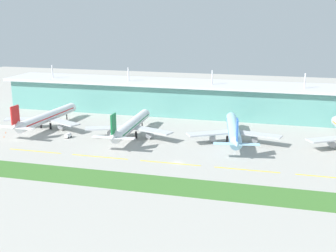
{
  "coord_description": "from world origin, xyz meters",
  "views": [
    {
      "loc": [
        44.17,
        -181.19,
        64.94
      ],
      "look_at": [
        -14.08,
        36.42,
        7.0
      ],
      "focal_mm": 46.89,
      "sensor_mm": 36.0,
      "label": 1
    }
  ],
  "objects_px": {
    "airliner_far_middle": "(234,130)",
    "baggage_cart": "(68,136)",
    "safety_cone_left_wingtip": "(4,137)",
    "safety_cone_nose_front": "(6,133)",
    "airliner_nearest": "(47,117)",
    "airliner_near_middle": "(131,125)"
  },
  "relations": [
    {
      "from": "airliner_far_middle",
      "to": "baggage_cart",
      "type": "distance_m",
      "value": 88.16
    },
    {
      "from": "airliner_far_middle",
      "to": "baggage_cart",
      "type": "relative_size",
      "value": 16.98
    },
    {
      "from": "safety_cone_left_wingtip",
      "to": "safety_cone_nose_front",
      "type": "xyz_separation_m",
      "value": [
        -4.19,
        7.59,
        0.0
      ]
    },
    {
      "from": "safety_cone_left_wingtip",
      "to": "safety_cone_nose_front",
      "type": "height_order",
      "value": "same"
    },
    {
      "from": "safety_cone_left_wingtip",
      "to": "airliner_far_middle",
      "type": "bearing_deg",
      "value": 10.77
    },
    {
      "from": "airliner_nearest",
      "to": "safety_cone_nose_front",
      "type": "distance_m",
      "value": 23.95
    },
    {
      "from": "baggage_cart",
      "to": "airliner_nearest",
      "type": "bearing_deg",
      "value": 144.01
    },
    {
      "from": "airliner_nearest",
      "to": "safety_cone_nose_front",
      "type": "xyz_separation_m",
      "value": [
        -16.62,
        -16.13,
        -6.1
      ]
    },
    {
      "from": "airliner_far_middle",
      "to": "airliner_nearest",
      "type": "bearing_deg",
      "value": 179.61
    },
    {
      "from": "airliner_far_middle",
      "to": "safety_cone_left_wingtip",
      "type": "relative_size",
      "value": 93.19
    },
    {
      "from": "airliner_far_middle",
      "to": "safety_cone_nose_front",
      "type": "height_order",
      "value": "airliner_far_middle"
    },
    {
      "from": "safety_cone_nose_front",
      "to": "airliner_nearest",
      "type": "bearing_deg",
      "value": 44.14
    },
    {
      "from": "airliner_near_middle",
      "to": "baggage_cart",
      "type": "bearing_deg",
      "value": -162.07
    },
    {
      "from": "airliner_far_middle",
      "to": "safety_cone_left_wingtip",
      "type": "bearing_deg",
      "value": -169.23
    },
    {
      "from": "baggage_cart",
      "to": "safety_cone_nose_front",
      "type": "distance_m",
      "value": 38.35
    },
    {
      "from": "airliner_nearest",
      "to": "baggage_cart",
      "type": "bearing_deg",
      "value": -35.99
    },
    {
      "from": "airliner_nearest",
      "to": "airliner_far_middle",
      "type": "bearing_deg",
      "value": -0.39
    },
    {
      "from": "baggage_cart",
      "to": "airliner_far_middle",
      "type": "bearing_deg",
      "value": 9.83
    },
    {
      "from": "airliner_nearest",
      "to": "baggage_cart",
      "type": "xyz_separation_m",
      "value": [
        21.71,
        -15.77,
        -5.19
      ]
    },
    {
      "from": "safety_cone_nose_front",
      "to": "safety_cone_left_wingtip",
      "type": "bearing_deg",
      "value": -61.07
    },
    {
      "from": "airliner_near_middle",
      "to": "safety_cone_nose_front",
      "type": "bearing_deg",
      "value": -171.32
    },
    {
      "from": "airliner_near_middle",
      "to": "safety_cone_left_wingtip",
      "type": "distance_m",
      "value": 69.04
    }
  ]
}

